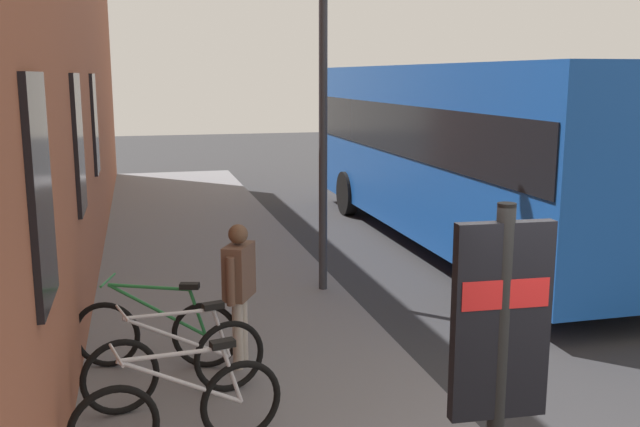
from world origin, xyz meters
TOP-DOWN VIEW (x-y plane):
  - ground at (6.00, -1.00)m, footprint 60.00×60.00m
  - sidewalk_pavement at (8.00, 1.75)m, footprint 24.00×3.50m
  - station_facade at (8.99, 3.80)m, footprint 22.00×0.65m
  - bicycle_under_window at (2.34, 2.58)m, footprint 0.57×1.74m
  - bicycle_by_door at (3.34, 2.55)m, footprint 0.58×1.74m
  - bicycle_beside_lamp at (4.23, 2.72)m, footprint 0.62×1.72m
  - transit_info_sign at (0.19, 0.96)m, footprint 0.12×0.55m
  - city_bus at (9.06, -3.00)m, footprint 10.51×2.67m
  - pedestrian_by_facade at (4.05, 1.86)m, footprint 0.53×0.40m
  - street_lamp at (6.54, 0.30)m, footprint 0.28×0.28m

SIDE VIEW (x-z plane):
  - ground at x=6.00m, z-range 0.00..0.00m
  - sidewalk_pavement at x=8.00m, z-range 0.00..0.12m
  - bicycle_under_window at x=2.34m, z-range 0.02..1.00m
  - bicycle_by_door at x=3.34m, z-range 0.02..1.00m
  - bicycle_beside_lamp at x=4.23m, z-range 0.02..1.00m
  - pedestrian_by_facade at x=4.05m, z-range 0.29..1.84m
  - transit_info_sign at x=0.19m, z-range 0.52..2.92m
  - city_bus at x=9.06m, z-range 0.24..3.59m
  - street_lamp at x=6.54m, z-range 0.61..6.23m
  - station_facade at x=8.99m, z-range 0.00..8.50m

